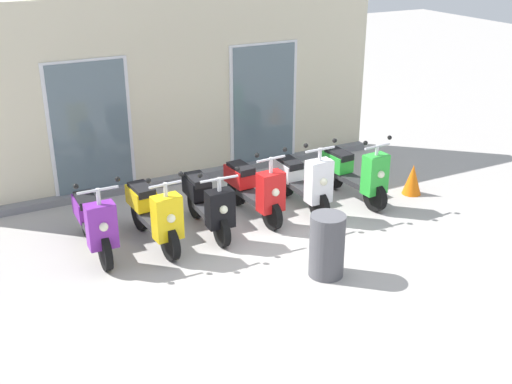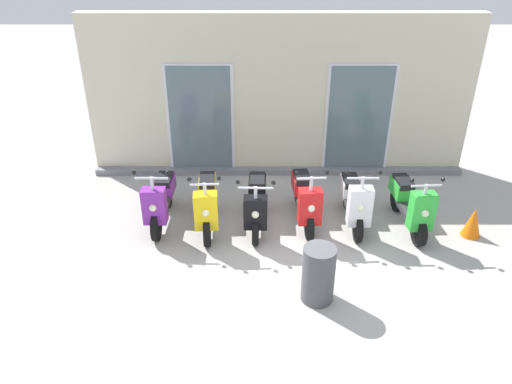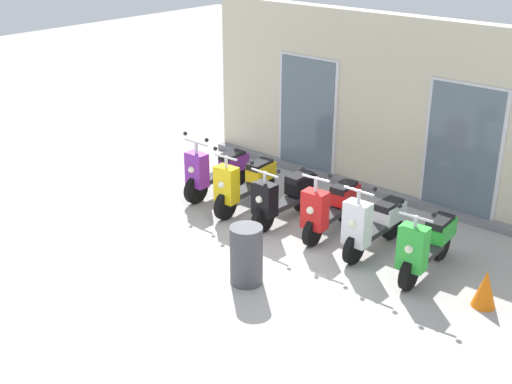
# 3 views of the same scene
# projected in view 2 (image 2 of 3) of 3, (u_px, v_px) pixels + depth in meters

# --- Properties ---
(ground_plane) EXTENTS (40.00, 40.00, 0.00)m
(ground_plane) POSITION_uv_depth(u_px,v_px,m) (288.00, 271.00, 7.53)
(ground_plane) COLOR #A8A39E
(storefront_facade) EXTENTS (7.65, 0.50, 3.21)m
(storefront_facade) POSITION_uv_depth(u_px,v_px,m) (281.00, 99.00, 9.87)
(storefront_facade) COLOR beige
(storefront_facade) RESTS_ON ground_plane
(scooter_purple) EXTENTS (0.60, 1.58, 1.26)m
(scooter_purple) POSITION_uv_depth(u_px,v_px,m) (162.00, 199.00, 8.52)
(scooter_purple) COLOR black
(scooter_purple) RESTS_ON ground_plane
(scooter_yellow) EXTENTS (0.53, 1.58, 1.23)m
(scooter_yellow) POSITION_uv_depth(u_px,v_px,m) (209.00, 203.00, 8.38)
(scooter_yellow) COLOR black
(scooter_yellow) RESTS_ON ground_plane
(scooter_black) EXTENTS (0.63, 1.51, 1.14)m
(scooter_black) POSITION_uv_depth(u_px,v_px,m) (258.00, 203.00, 8.42)
(scooter_black) COLOR black
(scooter_black) RESTS_ON ground_plane
(scooter_red) EXTENTS (0.55, 1.51, 1.24)m
(scooter_red) POSITION_uv_depth(u_px,v_px,m) (307.00, 199.00, 8.52)
(scooter_red) COLOR black
(scooter_red) RESTS_ON ground_plane
(scooter_white) EXTENTS (0.57, 1.54, 1.28)m
(scooter_white) POSITION_uv_depth(u_px,v_px,m) (356.00, 200.00, 8.46)
(scooter_white) COLOR black
(scooter_white) RESTS_ON ground_plane
(scooter_green) EXTENTS (0.56, 1.55, 1.20)m
(scooter_green) POSITION_uv_depth(u_px,v_px,m) (412.00, 204.00, 8.37)
(scooter_green) COLOR black
(scooter_green) RESTS_ON ground_plane
(traffic_cone) EXTENTS (0.32, 0.32, 0.52)m
(traffic_cone) POSITION_uv_depth(u_px,v_px,m) (475.00, 223.00, 8.25)
(traffic_cone) COLOR orange
(traffic_cone) RESTS_ON ground_plane
(trash_bin) EXTENTS (0.46, 0.46, 0.85)m
(trash_bin) POSITION_uv_depth(u_px,v_px,m) (320.00, 274.00, 6.79)
(trash_bin) COLOR #4C4C51
(trash_bin) RESTS_ON ground_plane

